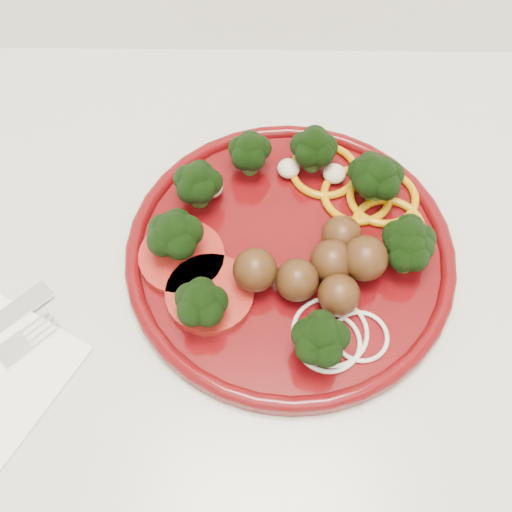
{
  "coord_description": "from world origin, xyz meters",
  "views": [
    {
      "loc": [
        -0.05,
        1.43,
        1.4
      ],
      "look_at": [
        -0.06,
        1.72,
        0.92
      ],
      "focal_mm": 45.0,
      "sensor_mm": 36.0,
      "label": 1
    }
  ],
  "objects": [
    {
      "name": "plate",
      "position": [
        -0.02,
        1.73,
        0.92
      ],
      "size": [
        0.29,
        0.29,
        0.06
      ],
      "rotation": [
        0.0,
        0.0,
        0.39
      ],
      "color": "#4D0609",
      "rests_on": "counter"
    },
    {
      "name": "counter",
      "position": [
        0.0,
        1.7,
        0.45
      ],
      "size": [
        2.4,
        0.6,
        0.9
      ],
      "color": "beige",
      "rests_on": "ground"
    }
  ]
}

